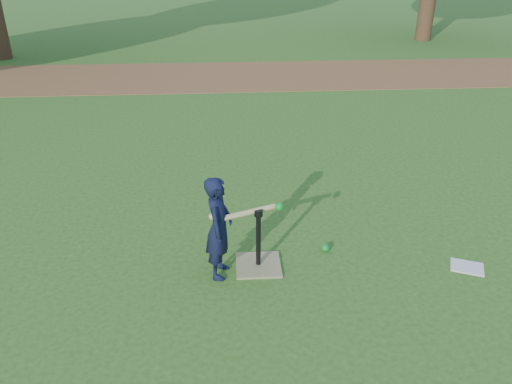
{
  "coord_description": "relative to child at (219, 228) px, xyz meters",
  "views": [
    {
      "loc": [
        -0.14,
        -4.27,
        2.79
      ],
      "look_at": [
        0.18,
        0.01,
        0.65
      ],
      "focal_mm": 35.0,
      "sensor_mm": 36.0,
      "label": 1
    }
  ],
  "objects": [
    {
      "name": "batting_tee",
      "position": [
        0.36,
        0.09,
        -0.39
      ],
      "size": [
        0.44,
        0.44,
        0.61
      ],
      "color": "#897F57",
      "rests_on": "ground"
    },
    {
      "name": "wiffle_ball_ground",
      "position": [
        1.06,
        0.3,
        -0.46
      ],
      "size": [
        0.08,
        0.08,
        0.08
      ],
      "primitive_type": "sphere",
      "color": "#0C8626",
      "rests_on": "ground"
    },
    {
      "name": "swing_action",
      "position": [
        0.28,
        0.08,
        0.11
      ],
      "size": [
        0.69,
        0.27,
        0.11
      ],
      "color": "tan",
      "rests_on": "ground"
    },
    {
      "name": "dirt_strip",
      "position": [
        0.18,
        7.88,
        -0.49
      ],
      "size": [
        24.0,
        3.0,
        0.01
      ],
      "primitive_type": "cube",
      "color": "brown",
      "rests_on": "ground"
    },
    {
      "name": "clipboard",
      "position": [
        2.37,
        -0.08,
        -0.49
      ],
      "size": [
        0.37,
        0.33,
        0.01
      ],
      "primitive_type": "cube",
      "rotation": [
        0.0,
        0.0,
        -0.41
      ],
      "color": "silver",
      "rests_on": "ground"
    },
    {
      "name": "ground",
      "position": [
        0.18,
        0.38,
        -0.5
      ],
      "size": [
        80.0,
        80.0,
        0.0
      ],
      "primitive_type": "plane",
      "color": "#285116",
      "rests_on": "ground"
    },
    {
      "name": "child",
      "position": [
        0.0,
        0.0,
        0.0
      ],
      "size": [
        0.31,
        0.4,
        1.0
      ],
      "primitive_type": "imported",
      "rotation": [
        0.0,
        0.0,
        1.37
      ],
      "color": "black",
      "rests_on": "ground"
    }
  ]
}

